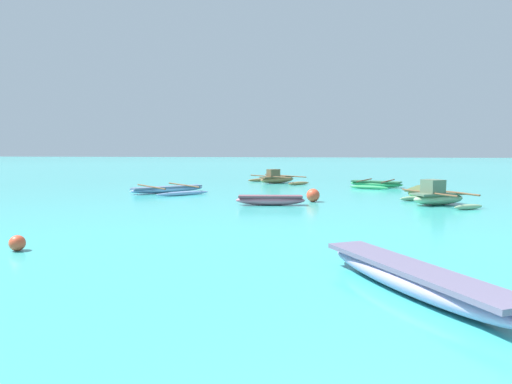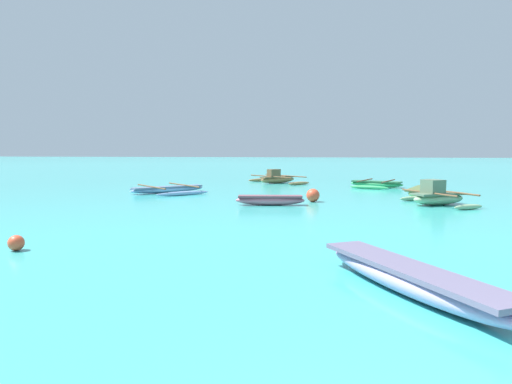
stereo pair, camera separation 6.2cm
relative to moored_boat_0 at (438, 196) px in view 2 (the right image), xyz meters
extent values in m
ellipsoid|color=#81A87C|center=(0.04, 0.02, -0.10)|extent=(2.42, 1.85, 0.48)
cube|color=#546951|center=(0.04, 0.02, 0.10)|extent=(2.25, 1.73, 0.08)
cube|color=#546951|center=(-0.21, -0.12, 0.40)|extent=(0.91, 0.94, 0.53)
cylinder|color=brown|center=(0.50, 0.27, 0.16)|extent=(1.53, 2.71, 0.07)
cylinder|color=brown|center=(-0.41, -0.23, 0.16)|extent=(1.53, 2.71, 0.07)
ellipsoid|color=#81A87C|center=(-0.69, 1.36, -0.24)|extent=(1.22, 0.79, 0.20)
ellipsoid|color=#81A87C|center=(0.78, -1.31, -0.24)|extent=(1.22, 0.79, 0.20)
ellipsoid|color=#9C8DBF|center=(-3.07, -11.62, -0.13)|extent=(2.70, 3.99, 0.42)
cube|color=slate|center=(-3.07, -11.62, 0.04)|extent=(2.51, 3.68, 0.08)
ellipsoid|color=#88A6D9|center=(-12.25, 3.27, -0.18)|extent=(3.27, 3.20, 0.32)
cube|color=slate|center=(-12.25, 3.27, -0.06)|extent=(3.03, 2.97, 0.08)
cylinder|color=brown|center=(-11.61, 3.89, 0.00)|extent=(2.44, 2.51, 0.07)
cylinder|color=brown|center=(-12.89, 2.65, 0.00)|extent=(2.44, 2.51, 0.07)
ellipsoid|color=#88A6D9|center=(-13.44, 4.49, -0.24)|extent=(2.11, 2.06, 0.20)
ellipsoid|color=#88A6D9|center=(-11.06, 2.04, -0.24)|extent=(2.11, 2.06, 0.20)
ellipsoid|color=#7EA24A|center=(0.05, 3.77, -0.15)|extent=(1.94, 3.52, 0.37)
cube|color=#526635|center=(0.05, 3.77, -0.01)|extent=(1.82, 3.25, 0.08)
ellipsoid|color=#B86376|center=(-6.50, -1.09, -0.15)|extent=(2.76, 0.92, 0.38)
cube|color=brown|center=(-6.50, -1.09, 0.00)|extent=(2.54, 0.87, 0.08)
ellipsoid|color=#9E7A49|center=(-7.44, 10.60, -0.12)|extent=(2.30, 2.45, 0.43)
cube|color=brown|center=(-7.44, 10.60, 0.05)|extent=(2.14, 2.27, 0.08)
cube|color=brown|center=(-7.68, 10.34, 0.33)|extent=(0.87, 0.89, 0.47)
cylinder|color=brown|center=(-7.01, 11.07, 0.11)|extent=(2.95, 2.70, 0.07)
cylinder|color=brown|center=(-7.87, 10.13, 0.11)|extent=(2.95, 2.70, 0.07)
ellipsoid|color=#9E7A49|center=(-8.89, 11.93, -0.24)|extent=(1.33, 1.43, 0.20)
ellipsoid|color=#9E7A49|center=(-5.99, 9.28, -0.24)|extent=(1.33, 1.43, 0.20)
ellipsoid|color=#36A05C|center=(-1.47, 8.31, -0.16)|extent=(3.09, 1.79, 0.36)
cube|color=#2A643F|center=(-1.47, 8.31, -0.02)|extent=(2.85, 1.67, 0.08)
cylinder|color=brown|center=(-0.83, 8.07, 0.04)|extent=(1.15, 2.82, 0.07)
cylinder|color=brown|center=(-2.10, 8.56, 0.04)|extent=(1.15, 2.82, 0.07)
ellipsoid|color=#36A05C|center=(-0.92, 9.71, -0.24)|extent=(2.08, 0.96, 0.20)
ellipsoid|color=#36A05C|center=(-2.01, 6.91, -0.24)|extent=(2.08, 0.96, 0.20)
sphere|color=#E54C2D|center=(-10.96, -9.90, -0.17)|extent=(0.34, 0.34, 0.34)
sphere|color=#E54C2D|center=(-4.88, 0.32, -0.06)|extent=(0.55, 0.55, 0.55)
camera|label=1|loc=(-4.40, -18.71, 1.86)|focal=32.00mm
camera|label=2|loc=(-4.34, -18.71, 1.86)|focal=32.00mm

